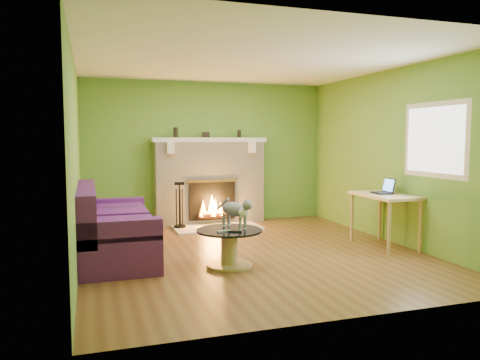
# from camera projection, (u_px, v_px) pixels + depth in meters

# --- Properties ---
(floor) EXTENTS (5.00, 5.00, 0.00)m
(floor) POSITION_uv_depth(u_px,v_px,m) (251.00, 252.00, 6.45)
(floor) COLOR brown
(floor) RESTS_ON ground
(ceiling) EXTENTS (5.00, 5.00, 0.00)m
(ceiling) POSITION_uv_depth(u_px,v_px,m) (252.00, 61.00, 6.21)
(ceiling) COLOR white
(ceiling) RESTS_ON wall_back
(wall_back) EXTENTS (5.00, 0.00, 5.00)m
(wall_back) POSITION_uv_depth(u_px,v_px,m) (207.00, 153.00, 8.70)
(wall_back) COLOR #558F2E
(wall_back) RESTS_ON floor
(wall_front) EXTENTS (5.00, 0.00, 5.00)m
(wall_front) POSITION_uv_depth(u_px,v_px,m) (349.00, 171.00, 3.96)
(wall_front) COLOR #558F2E
(wall_front) RESTS_ON floor
(wall_left) EXTENTS (0.00, 5.00, 5.00)m
(wall_left) POSITION_uv_depth(u_px,v_px,m) (76.00, 161.00, 5.64)
(wall_left) COLOR #558F2E
(wall_left) RESTS_ON floor
(wall_right) EXTENTS (0.00, 5.00, 5.00)m
(wall_right) POSITION_uv_depth(u_px,v_px,m) (393.00, 156.00, 7.02)
(wall_right) COLOR #558F2E
(wall_right) RESTS_ON floor
(window_frame) EXTENTS (0.00, 1.20, 1.20)m
(window_frame) POSITION_uv_depth(u_px,v_px,m) (435.00, 140.00, 6.14)
(window_frame) COLOR silver
(window_frame) RESTS_ON wall_right
(window_pane) EXTENTS (0.00, 1.06, 1.06)m
(window_pane) POSITION_uv_depth(u_px,v_px,m) (434.00, 140.00, 6.14)
(window_pane) COLOR white
(window_pane) RESTS_ON wall_right
(fireplace) EXTENTS (2.10, 0.46, 1.58)m
(fireplace) POSITION_uv_depth(u_px,v_px,m) (210.00, 182.00, 8.57)
(fireplace) COLOR beige
(fireplace) RESTS_ON floor
(hearth) EXTENTS (1.50, 0.75, 0.03)m
(hearth) POSITION_uv_depth(u_px,v_px,m) (217.00, 228.00, 8.15)
(hearth) COLOR beige
(hearth) RESTS_ON floor
(mantel) EXTENTS (2.10, 0.28, 0.08)m
(mantel) POSITION_uv_depth(u_px,v_px,m) (210.00, 140.00, 8.48)
(mantel) COLOR silver
(mantel) RESTS_ON fireplace
(sofa) EXTENTS (0.96, 2.13, 0.95)m
(sofa) POSITION_uv_depth(u_px,v_px,m) (110.00, 230.00, 6.13)
(sofa) COLOR #4A185C
(sofa) RESTS_ON floor
(coffee_table) EXTENTS (0.81, 0.81, 0.46)m
(coffee_table) POSITION_uv_depth(u_px,v_px,m) (229.00, 245.00, 5.74)
(coffee_table) COLOR tan
(coffee_table) RESTS_ON floor
(desk) EXTENTS (0.60, 1.04, 0.77)m
(desk) POSITION_uv_depth(u_px,v_px,m) (385.00, 200.00, 6.74)
(desk) COLOR tan
(desk) RESTS_ON floor
(cat) EXTENTS (0.45, 0.66, 0.39)m
(cat) POSITION_uv_depth(u_px,v_px,m) (234.00, 213.00, 5.78)
(cat) COLOR slate
(cat) RESTS_ON coffee_table
(remote_silver) EXTENTS (0.18, 0.07, 0.02)m
(remote_silver) POSITION_uv_depth(u_px,v_px,m) (224.00, 231.00, 5.58)
(remote_silver) COLOR #949496
(remote_silver) RESTS_ON coffee_table
(remote_black) EXTENTS (0.16, 0.11, 0.02)m
(remote_black) POSITION_uv_depth(u_px,v_px,m) (235.00, 232.00, 5.56)
(remote_black) COLOR black
(remote_black) RESTS_ON coffee_table
(laptop) EXTENTS (0.29, 0.32, 0.23)m
(laptop) POSITION_uv_depth(u_px,v_px,m) (382.00, 186.00, 6.76)
(laptop) COLOR black
(laptop) RESTS_ON desk
(fire_tools) EXTENTS (0.21, 0.21, 0.79)m
(fire_tools) POSITION_uv_depth(u_px,v_px,m) (180.00, 205.00, 8.06)
(fire_tools) COLOR black
(fire_tools) RESTS_ON hearth
(mantel_vase_left) EXTENTS (0.08, 0.08, 0.18)m
(mantel_vase_left) POSITION_uv_depth(u_px,v_px,m) (176.00, 132.00, 8.31)
(mantel_vase_left) COLOR black
(mantel_vase_left) RESTS_ON mantel
(mantel_vase_right) EXTENTS (0.07, 0.07, 0.14)m
(mantel_vase_right) POSITION_uv_depth(u_px,v_px,m) (239.00, 134.00, 8.68)
(mantel_vase_right) COLOR black
(mantel_vase_right) RESTS_ON mantel
(mantel_box) EXTENTS (0.12, 0.08, 0.10)m
(mantel_box) POSITION_uv_depth(u_px,v_px,m) (206.00, 135.00, 8.48)
(mantel_box) COLOR black
(mantel_box) RESTS_ON mantel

